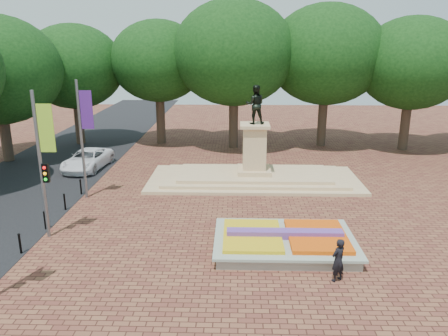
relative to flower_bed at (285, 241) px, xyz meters
The scene contains 9 objects.
ground 2.28m from the flower_bed, 117.19° to the left, with size 90.00×90.00×0.00m, color brown.
asphalt_street 17.49m from the flower_bed, 156.41° to the left, with size 9.00×90.00×0.02m, color black.
flower_bed is the anchor object (origin of this frame).
monument 10.07m from the flower_bed, 95.87° to the left, with size 14.00×6.00×6.40m.
tree_row_back 21.01m from the flower_bed, 86.26° to the left, with size 44.80×8.80×10.43m.
banner_poles 11.66m from the flower_bed, behind, with size 0.88×11.17×7.00m.
bollard_row 11.74m from the flower_bed, behind, with size 0.12×13.12×0.98m.
van 18.19m from the flower_bed, 136.28° to the left, with size 2.38×5.15×1.43m, color white.
pedestrian 3.25m from the flower_bed, 56.99° to the right, with size 0.65×0.42×1.77m, color black.
Camera 1 is at (-1.22, -20.05, 9.03)m, focal length 35.00 mm.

